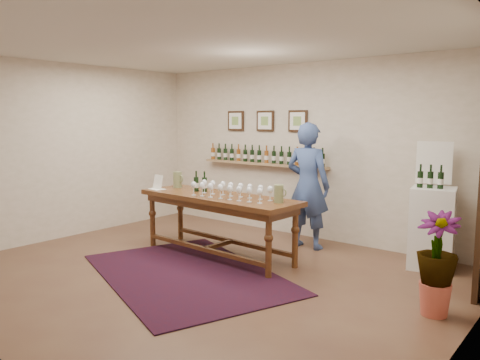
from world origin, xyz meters
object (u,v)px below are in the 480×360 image
Objects in this scene: tasting_table at (218,204)px; person at (308,186)px; potted_plant at (437,264)px; display_pedestal at (432,228)px.

tasting_table is 1.33× the size of person.
tasting_table is 1.40m from person.
potted_plant reaches higher than tasting_table.
potted_plant is 2.64m from person.
display_pedestal reaches higher than potted_plant.
person is (0.74, 1.17, 0.20)m from tasting_table.
person is at bearing -174.54° from display_pedestal.
person reaches higher than tasting_table.
tasting_table is 2.36× the size of display_pedestal.
display_pedestal is 1.58m from potted_plant.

